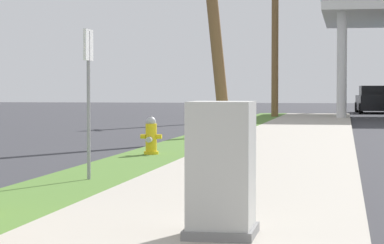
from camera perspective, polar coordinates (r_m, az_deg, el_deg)
The scene contains 7 objects.
fire_hydrant_second at distance 17.01m, azimuth -2.70°, elevation -1.04°, with size 0.42×0.38×0.74m.
fire_hydrant_third at distance 23.63m, azimuth 0.85°, elevation -0.13°, with size 0.42×0.37×0.74m.
fire_hydrant_fourth at distance 32.81m, azimuth 3.53°, elevation 0.52°, with size 0.42×0.37×0.74m.
utility_pole_background at distance 40.52m, azimuth 5.47°, elevation 7.56°, with size 0.64×1.34×9.98m.
utility_cabinet at distance 7.58m, azimuth 1.95°, elevation -3.39°, with size 0.60×0.69×1.17m.
street_sign_post at distance 12.36m, azimuth -6.80°, elevation 3.25°, with size 0.05×0.36×2.12m.
car_black_by_far_pump at distance 51.21m, azimuth 11.84°, elevation 1.39°, with size 2.15×4.59×1.57m.
Camera 1 is at (4.38, -5.56, 1.40)m, focal length 81.39 mm.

